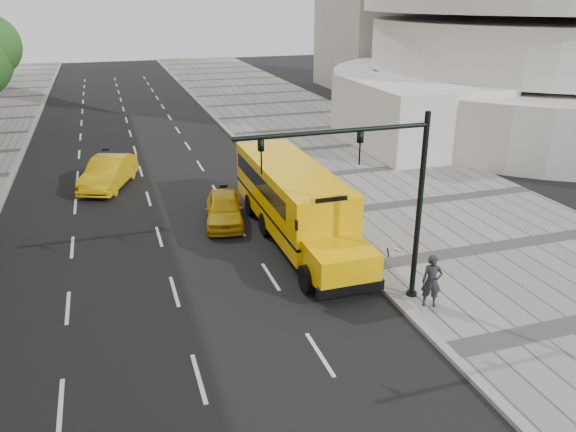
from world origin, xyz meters
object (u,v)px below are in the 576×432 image
object	(u,v)px
pedestrian	(432,281)
traffic_signal	(381,189)
taxi_near	(224,209)
taxi_far	(108,173)
school_bus	(293,196)

from	to	relation	value
pedestrian	traffic_signal	size ratio (longest dim) A/B	0.28
taxi_near	taxi_far	world-z (taller)	taxi_far
taxi_near	traffic_signal	bearing A→B (deg)	-58.91
taxi_near	taxi_far	xyz separation A→B (m)	(-4.79, 6.88, 0.13)
school_bus	pedestrian	bearing A→B (deg)	-72.37
school_bus	pedestrian	distance (m)	7.65
taxi_far	traffic_signal	bearing A→B (deg)	-41.76
pedestrian	traffic_signal	world-z (taller)	traffic_signal
school_bus	taxi_far	xyz separation A→B (m)	(-7.29, 9.08, -0.96)
taxi_far	pedestrian	bearing A→B (deg)	-38.54
school_bus	taxi_near	size ratio (longest dim) A/B	2.89
school_bus	taxi_far	distance (m)	11.69
traffic_signal	taxi_near	bearing A→B (deg)	110.26
school_bus	taxi_far	bearing A→B (deg)	128.77
school_bus	pedestrian	size ratio (longest dim) A/B	6.47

